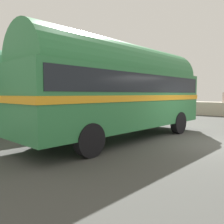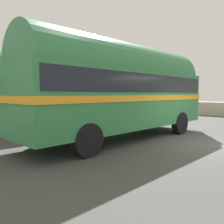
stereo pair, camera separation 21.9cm
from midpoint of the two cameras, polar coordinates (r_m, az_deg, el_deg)
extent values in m
cube|color=#B1B791|center=(23.99, 5.74, 3.74)|extent=(0.95, 0.95, 0.71)
sphere|color=beige|center=(22.22, 15.44, 4.11)|extent=(1.15, 1.15, 1.15)
cylinder|color=black|center=(11.64, 7.53, -1.79)|extent=(0.36, 0.98, 0.96)
cylinder|color=black|center=(10.47, 17.21, -2.66)|extent=(0.36, 0.98, 0.96)
cylinder|color=black|center=(8.16, -15.25, -4.60)|extent=(0.36, 0.98, 0.96)
cylinder|color=black|center=(6.37, -5.18, -7.00)|extent=(0.36, 0.98, 0.96)
cube|color=#307C46|center=(8.86, 3.09, 3.24)|extent=(3.14, 8.58, 2.10)
cylinder|color=#307C46|center=(8.90, 3.12, 10.02)|extent=(2.91, 8.23, 2.20)
cube|color=orange|center=(8.86, 3.09, 3.58)|extent=(3.19, 8.67, 0.20)
cube|color=black|center=(8.87, 3.11, 6.98)|extent=(3.14, 8.25, 0.64)
cube|color=silver|center=(12.42, 16.27, -0.59)|extent=(2.29, 0.36, 0.28)
cylinder|color=black|center=(14.15, -11.25, -0.72)|extent=(0.43, 0.99, 0.96)
cylinder|color=black|center=(12.29, -6.15, -1.44)|extent=(0.43, 0.99, 0.96)
cube|color=#357C51|center=(11.98, -19.58, 3.32)|extent=(3.76, 8.68, 2.10)
cylinder|color=#357C51|center=(12.01, -19.72, 8.33)|extent=(3.50, 8.32, 2.20)
cube|color=#B1331C|center=(11.98, -19.59, 3.57)|extent=(3.82, 8.77, 0.20)
cube|color=black|center=(11.98, -19.66, 6.08)|extent=(3.74, 8.36, 0.64)
cube|color=silver|center=(14.14, -3.15, 0.19)|extent=(2.28, 0.53, 0.28)
camera|label=1|loc=(0.11, -89.27, 0.06)|focal=36.52mm
camera|label=2|loc=(0.11, 90.73, -0.06)|focal=36.52mm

